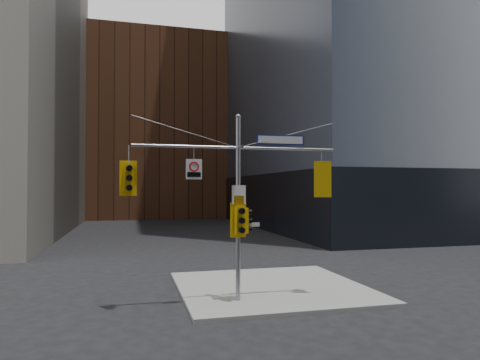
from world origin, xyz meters
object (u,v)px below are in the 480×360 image
traffic_light_west_arm (129,178)px  traffic_light_pole_side (246,221)px  traffic_light_east_arm (322,179)px  street_sign_blade (280,140)px  signal_assembly (238,189)px  regulatory_sign_arm (194,169)px  traffic_light_pole_front (240,220)px

traffic_light_west_arm → traffic_light_pole_side: (4.40, -0.01, -1.62)m
traffic_light_east_arm → street_sign_blade: bearing=13.2°
signal_assembly → traffic_light_east_arm: bearing=0.0°
traffic_light_east_arm → regulatory_sign_arm: regulatory_sign_arm is taller
traffic_light_west_arm → traffic_light_east_arm: traffic_light_east_arm is taller
signal_assembly → street_sign_blade: (1.73, 0.00, 1.93)m
traffic_light_pole_side → street_sign_blade: bearing=-84.7°
traffic_light_east_arm → street_sign_blade: (-1.76, 0.00, 1.55)m
traffic_light_pole_front → traffic_light_east_arm: bearing=-2.2°
traffic_light_east_arm → signal_assembly: bearing=13.3°
traffic_light_west_arm → traffic_light_pole_front: 4.38m
signal_assembly → traffic_light_west_arm: size_ratio=6.20×
regulatory_sign_arm → traffic_light_pole_side: bearing=-0.3°
traffic_light_pole_front → regulatory_sign_arm: bearing=165.3°
signal_assembly → regulatory_sign_arm: bearing=-179.3°
traffic_light_east_arm → traffic_light_pole_side: size_ratio=1.49×
traffic_light_west_arm → traffic_light_pole_side: bearing=-5.8°
traffic_light_west_arm → street_sign_blade: bearing=-5.8°
signal_assembly → traffic_light_pole_front: signal_assembly is taller
signal_assembly → regulatory_sign_arm: (-1.71, -0.02, 0.76)m
signal_assembly → street_sign_blade: signal_assembly is taller
regulatory_sign_arm → signal_assembly: bearing=-0.3°
regulatory_sign_arm → traffic_light_east_arm: bearing=-0.7°
traffic_light_west_arm → traffic_light_east_arm: (7.57, -0.01, -0.00)m
traffic_light_east_arm → traffic_light_pole_side: (-3.17, 0.00, -1.62)m
traffic_light_west_arm → traffic_light_pole_front: traffic_light_west_arm is taller
signal_assembly → traffic_light_pole_side: bearing=0.6°
signal_assembly → traffic_light_pole_side: signal_assembly is taller
traffic_light_west_arm → traffic_light_east_arm: size_ratio=0.89×
signal_assembly → street_sign_blade: 2.59m
street_sign_blade → regulatory_sign_arm: (-3.44, -0.02, -1.18)m
traffic_light_pole_front → signal_assembly: bearing=83.3°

